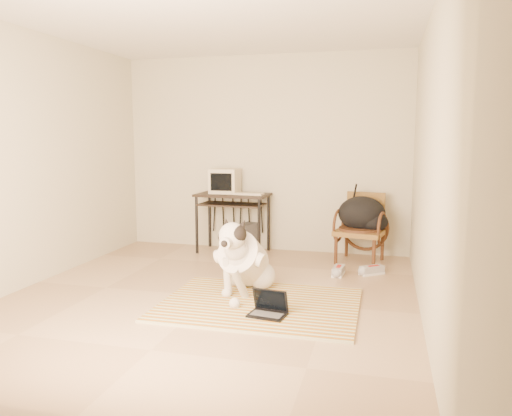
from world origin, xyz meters
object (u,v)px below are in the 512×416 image
at_px(computer_desk, 233,202).
at_px(backpack, 364,215).
at_px(dog, 244,261).
at_px(pc_tower, 245,238).
at_px(laptop, 269,309).
at_px(crt_monitor, 225,181).
at_px(rattan_chair, 361,227).

distance_m(computer_desk, backpack, 1.77).
xyz_separation_m(dog, pc_tower, (-0.49, 1.78, -0.14)).
xyz_separation_m(dog, laptop, (0.41, -0.62, -0.26)).
height_order(laptop, backpack, backpack).
bearing_deg(crt_monitor, dog, -66.46).
distance_m(pc_tower, backpack, 1.66).
bearing_deg(pc_tower, computer_desk, -161.21).
bearing_deg(pc_tower, rattan_chair, -4.76).
distance_m(dog, laptop, 0.79).
bearing_deg(pc_tower, crt_monitor, 178.06).
relative_size(laptop, pc_tower, 0.77).
xyz_separation_m(computer_desk, rattan_chair, (1.74, -0.08, -0.26)).
relative_size(crt_monitor, rattan_chair, 0.44).
height_order(laptop, crt_monitor, crt_monitor).
distance_m(crt_monitor, pc_tower, 0.84).
xyz_separation_m(laptop, crt_monitor, (-1.19, 2.41, 0.91)).
distance_m(crt_monitor, rattan_chair, 1.95).
xyz_separation_m(computer_desk, crt_monitor, (-0.13, 0.06, 0.28)).
bearing_deg(rattan_chair, pc_tower, 175.24).
relative_size(dog, rattan_chair, 1.34).
height_order(pc_tower, rattan_chair, rattan_chair).
distance_m(laptop, computer_desk, 2.65).
height_order(laptop, computer_desk, computer_desk).
distance_m(crt_monitor, backpack, 1.94).
distance_m(dog, backpack, 2.01).
bearing_deg(computer_desk, backpack, -2.40).
height_order(computer_desk, rattan_chair, rattan_chair).
height_order(crt_monitor, pc_tower, crt_monitor).
bearing_deg(laptop, crt_monitor, 116.16).
xyz_separation_m(laptop, computer_desk, (-1.06, 2.35, 0.62)).
bearing_deg(crt_monitor, laptop, -63.84).
height_order(laptop, rattan_chair, rattan_chair).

